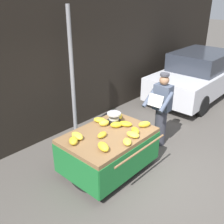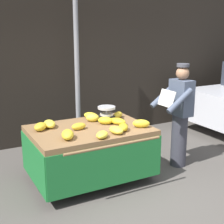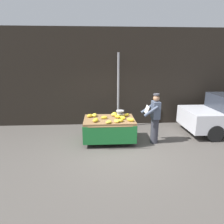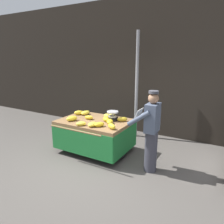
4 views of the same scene
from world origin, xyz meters
The scene contains 19 objects.
ground_plane centered at (0.00, 0.00, 0.00)m, with size 60.00×60.00×0.00m, color #514C47.
back_wall centered at (0.00, 2.82, 2.03)m, with size 16.00×0.24×4.05m, color black.
street_pole centered at (0.01, 2.27, 1.53)m, with size 0.09×0.09×3.06m, color gray.
banana_cart centered at (-0.43, 0.75, 0.62)m, with size 1.74×1.41×0.83m.
weighing_scale centered at (-0.04, 0.96, 0.95)m, with size 0.28×0.28×0.24m.
banana_bunch_0 centered at (-0.07, 0.40, 0.88)m, with size 0.14×0.24×0.10m, color gold.
banana_bunch_1 centered at (-0.25, 1.04, 0.89)m, with size 0.15×0.21×0.12m, color yellow.
banana_bunch_2 centered at (-0.14, 0.81, 0.89)m, with size 0.14×0.23×0.12m, color gold.
banana_bunch_3 centered at (-1.10, 0.97, 0.89)m, with size 0.16×0.25×0.11m, color gold.
banana_bunch_4 centered at (-0.60, 0.75, 0.88)m, with size 0.13×0.22×0.10m, color gold.
banana_bunch_5 centered at (0.25, 0.41, 0.89)m, with size 0.12×0.25×0.12m, color yellow.
banana_bunch_6 centered at (0.19, 1.02, 0.88)m, with size 0.12×0.25×0.10m, color gold.
banana_bunch_7 centered at (-0.94, 1.06, 0.89)m, with size 0.16×0.29×0.11m, color yellow.
banana_bunch_8 centered at (-0.21, 0.34, 0.88)m, with size 0.17×0.26×0.10m, color yellow.
banana_bunch_9 centered at (0.02, 0.71, 0.88)m, with size 0.15×0.28×0.10m, color gold.
banana_bunch_10 centered at (-0.20, 1.21, 0.88)m, with size 0.15×0.26×0.10m, color yellow.
banana_bunch_11 centered at (-0.89, 0.44, 0.89)m, with size 0.16×0.29×0.12m, color yellow.
banana_bunch_12 centered at (-0.47, 0.26, 0.88)m, with size 0.15×0.23×0.09m, color yellow.
vendor_person centered at (1.09, 0.56, 0.87)m, with size 0.59×0.52×1.71m.
Camera 4 is at (2.42, -3.36, 2.36)m, focal length 33.87 mm.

